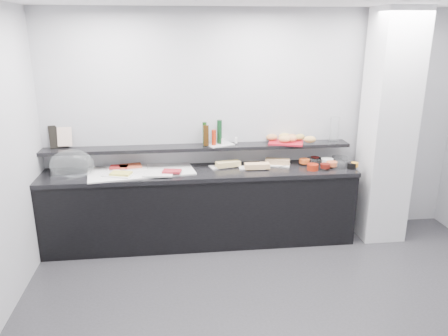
{
  "coord_description": "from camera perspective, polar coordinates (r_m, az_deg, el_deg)",
  "views": [
    {
      "loc": [
        -0.98,
        -3.09,
        2.44
      ],
      "look_at": [
        -0.45,
        1.45,
        1.0
      ],
      "focal_mm": 35.0,
      "sensor_mm": 36.0,
      "label": 1
    }
  ],
  "objects": [
    {
      "name": "bread_roll_n",
      "position": [
        5.38,
        7.96,
        4.11
      ],
      "size": [
        0.16,
        0.12,
        0.08
      ],
      "primitive_type": "ellipsoid",
      "rotation": [
        0.0,
        0.0,
        -0.15
      ],
      "color": "tan",
      "rests_on": "bread_tray"
    },
    {
      "name": "fill_black_fruit",
      "position": [
        5.32,
        16.7,
        0.44
      ],
      "size": [
        0.1,
        0.1,
        0.05
      ],
      "primitive_type": "cylinder",
      "rotation": [
        0.0,
        0.0,
        0.14
      ],
      "color": "orange",
      "rests_on": "bowl_black_fruit"
    },
    {
      "name": "food_salmon",
      "position": [
        5.18,
        -12.12,
        0.26
      ],
      "size": [
        0.27,
        0.2,
        0.02
      ],
      "primitive_type": "cube",
      "rotation": [
        0.0,
        0.0,
        0.19
      ],
      "color": "#C94929",
      "rests_on": "platter_salmon"
    },
    {
      "name": "counter_top",
      "position": [
        5.05,
        -3.15,
        -0.61
      ],
      "size": [
        3.62,
        0.62,
        0.05
      ],
      "primitive_type": "cube",
      "color": "black",
      "rests_on": "buffet_cabinet"
    },
    {
      "name": "sandwich_food_mid",
      "position": [
        5.07,
        4.35,
        0.28
      ],
      "size": [
        0.29,
        0.11,
        0.06
      ],
      "primitive_type": "cube",
      "rotation": [
        0.0,
        0.0,
        -0.01
      ],
      "color": "#E2B176",
      "rests_on": "sandwich_plate_mid"
    },
    {
      "name": "bowl_black_jam",
      "position": [
        5.39,
        12.05,
        0.89
      ],
      "size": [
        0.14,
        0.14,
        0.07
      ],
      "primitive_type": "cylinder",
      "rotation": [
        0.0,
        0.0,
        0.1
      ],
      "color": "black",
      "rests_on": "counter_top"
    },
    {
      "name": "food_cheese",
      "position": [
        4.93,
        -13.31,
        -0.69
      ],
      "size": [
        0.25,
        0.2,
        0.02
      ],
      "primitive_type": "cube",
      "rotation": [
        0.0,
        0.0,
        -0.28
      ],
      "color": "#D9D054",
      "rests_on": "platter_cheese"
    },
    {
      "name": "sandwich_food_left",
      "position": [
        5.13,
        0.53,
        0.55
      ],
      "size": [
        0.3,
        0.17,
        0.06
      ],
      "primitive_type": "cube",
      "rotation": [
        0.0,
        0.0,
        0.22
      ],
      "color": "#DAC072",
      "rests_on": "sandwich_plate_left"
    },
    {
      "name": "ground",
      "position": [
        4.06,
        9.27,
        -19.75
      ],
      "size": [
        5.0,
        5.0,
        0.0
      ],
      "primitive_type": "plane",
      "color": "#2D2D30",
      "rests_on": "ground"
    },
    {
      "name": "fill_red_jam",
      "position": [
        5.18,
        13.08,
        0.27
      ],
      "size": [
        0.13,
        0.13,
        0.05
      ],
      "primitive_type": "cylinder",
      "rotation": [
        0.0,
        0.0,
        -0.2
      ],
      "color": "#55120C",
      "rests_on": "bowl_red_jam"
    },
    {
      "name": "shaker_salt",
      "position": [
        5.14,
        -0.19,
        3.49
      ],
      "size": [
        0.04,
        0.04,
        0.07
      ],
      "primitive_type": "cylinder",
      "rotation": [
        0.0,
        0.0,
        -0.35
      ],
      "color": "silver",
      "rests_on": "condiment_tray"
    },
    {
      "name": "bread_roll_ne",
      "position": [
        5.35,
        8.86,
        3.99
      ],
      "size": [
        0.14,
        0.09,
        0.08
      ],
      "primitive_type": "ellipsoid",
      "rotation": [
        0.0,
        0.0,
        0.04
      ],
      "color": "#AF6D43",
      "rests_on": "bread_tray"
    },
    {
      "name": "bread_roll_midw",
      "position": [
        5.28,
        8.82,
        3.83
      ],
      "size": [
        0.14,
        0.1,
        0.08
      ],
      "primitive_type": "ellipsoid",
      "rotation": [
        0.0,
        0.0,
        -0.13
      ],
      "color": "#D58851",
      "rests_on": "bread_tray"
    },
    {
      "name": "bowl_black_fruit",
      "position": [
        5.31,
        16.35,
        0.3
      ],
      "size": [
        0.12,
        0.12,
        0.07
      ],
      "primitive_type": "cylinder",
      "rotation": [
        0.0,
        0.0,
        0.11
      ],
      "color": "black",
      "rests_on": "counter_top"
    },
    {
      "name": "platter_meat_a",
      "position": [
        5.19,
        -13.58,
        -0.02
      ],
      "size": [
        0.29,
        0.22,
        0.01
      ],
      "primitive_type": "cube",
      "rotation": [
        0.0,
        0.0,
        0.18
      ],
      "color": "white",
      "rests_on": "linen_runner"
    },
    {
      "name": "bowl_glass_cream",
      "position": [
        5.52,
        14.88,
        1.08
      ],
      "size": [
        0.26,
        0.26,
        0.07
      ],
      "primitive_type": "cylinder",
      "rotation": [
        0.0,
        0.0,
        -0.42
      ],
      "color": "silver",
      "rests_on": "counter_top"
    },
    {
      "name": "cloche_dome",
      "position": [
        5.12,
        -19.23,
        0.44
      ],
      "size": [
        0.5,
        0.35,
        0.34
      ],
      "primitive_type": "ellipsoid",
      "rotation": [
        0.0,
        0.0,
        -0.05
      ],
      "color": "white",
      "rests_on": "cloche_base"
    },
    {
      "name": "print_art",
      "position": [
        5.34,
        -20.1,
        3.86
      ],
      "size": [
        0.16,
        0.05,
        0.22
      ],
      "primitive_type": "cube",
      "rotation": [
        -0.21,
        0.0,
        -0.0
      ],
      "color": "beige",
      "rests_on": "framed_print"
    },
    {
      "name": "bread_roll_sw",
      "position": [
        5.25,
        8.03,
        3.78
      ],
      "size": [
        0.17,
        0.12,
        0.08
      ],
      "primitive_type": "ellipsoid",
      "rotation": [
        0.0,
        0.0,
        0.14
      ],
      "color": "tan",
      "rests_on": "bread_tray"
    },
    {
      "name": "carafe",
      "position": [
        5.47,
        14.22,
        4.91
      ],
      "size": [
        0.15,
        0.15,
        0.3
      ],
      "primitive_type": "cylinder",
      "rotation": [
        0.0,
        0.0,
        -0.37
      ],
      "color": "white",
      "rests_on": "wall_shelf"
    },
    {
      "name": "bottle_green_b",
      "position": [
        5.16,
        -0.6,
        4.76
      ],
      "size": [
        0.08,
        0.08,
        0.28
      ],
      "primitive_type": "cylinder",
      "rotation": [
        0.0,
        0.0,
        0.42
      ],
      "color": "#0F3719",
      "rests_on": "condiment_tray"
    },
    {
      "name": "food_meat_a",
      "position": [
        5.17,
        -13.56,
        0.14
      ],
      "size": [
        0.21,
        0.14,
        0.02
      ],
      "primitive_type": "cube",
      "rotation": [
        0.0,
        0.0,
        -0.05
      ],
      "color": "maroon",
      "rests_on": "platter_meat_a"
    },
    {
      "name": "sandwich_plate_mid",
      "position": [
        5.12,
        3.67,
        0.02
      ],
      "size": [
        0.31,
        0.15,
        0.01
      ],
      "primitive_type": "cube",
      "rotation": [
        0.0,
        0.0,
        -0.08
      ],
      "color": "white",
      "rests_on": "counter_top"
    },
    {
      "name": "platter_meat_b",
      "position": [
        4.9,
        -8.59,
        -0.76
      ],
      "size": [
        0.34,
        0.24,
        0.01
      ],
      "primitive_type": "cube",
      "rotation": [
        0.0,
        0.0,
        -0.08
      ],
      "color": "white",
      "rests_on": "linen_runner"
    },
    {
      "name": "shaker_pepper",
      "position": [
        5.19,
        1.59,
        3.63
      ],
      "size": [
        0.04,
        0.04,
        0.07
      ],
      "primitive_type": "cylinder",
      "rotation": [
        0.0,
        0.0,
        0.2
      ],
      "color": "white",
      "rests_on": "condiment_tray"
    },
    {
      "name": "bottle_green_a",
      "position": [
        5.14,
        -2.55,
        4.57
      ],
      "size": [
        0.06,
        0.06,
        0.26
      ],
      "primitive_type": "cylinder",
      "rotation": [
        0.0,
        0.0,
        0.28
      ],
      "color": "#0F370F",
      "rests_on": "condiment_tray"
    },
    {
      "name": "bread_tray",
      "position": [
        5.3,
        8.11,
        3.33
      ],
      "size": [
        0.47,
        0.39,
        0.02
      ],
      "primitive_type": "cube",
      "rotation": [
        0.0,
        0.0,
        -0.32
      ],
      "color": "#B11323",
      "rests_on": "wall_shelf"
    },
    {
      "name": "fill_glass_fruit",
      "position": [
        5.32,
        10.46,
        0.91
      ],
      "size": [
        0.14,
        0.14,
        0.05
      ],
      "primitive_type": "cylinder",
      "rotation": [
        0.0,
        0.0,
        0.18
      ],
      "color": "#E1571E",
      "rests_on": "bowl_glass_fruit"
    },
    {
      "name": "sandwich_plate_left",
      "position": [
        5.17,
        0.02,
        0.24
      ],
      "size": [
        0.37,
        0.23,
        0.01
      ],
      "primitive_type": "cube",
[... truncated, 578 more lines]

